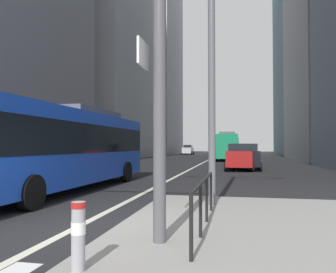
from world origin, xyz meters
The scene contains 15 objects.
ground_plane centered at (0.00, 20.00, 0.00)m, with size 160.00×160.00×0.00m, color black.
lane_centre_line centered at (0.00, 30.00, 0.01)m, with size 0.20×80.00×0.01m, color beige.
office_tower_left_mid centered at (-16.00, 38.67, 18.69)m, with size 11.90×18.85×37.37m, color #9E9EA3.
office_tower_left_far centered at (-16.00, 63.12, 24.68)m, with size 13.86×18.83×49.37m, color #9E9EA3.
office_tower_right_far centered at (17.00, 61.90, 19.10)m, with size 10.69×21.28×38.20m, color slate.
city_bus_blue_oncoming centered at (-3.23, 5.21, 1.84)m, with size 2.91×11.93×3.40m.
city_bus_red_receding centered at (2.39, 35.85, 1.84)m, with size 2.76×11.48×3.40m.
city_bus_red_distant centered at (2.37, 52.93, 1.84)m, with size 2.94×11.46×3.40m.
car_oncoming_mid centered at (-6.01, 59.49, 0.99)m, with size 2.06×4.60×1.94m.
car_receding_near centered at (3.64, 18.26, 0.99)m, with size 2.12×4.48×1.94m.
car_receding_far centered at (4.15, 18.64, 0.99)m, with size 2.05×4.07×1.94m.
traffic_signal_gantry centered at (-0.23, -1.42, 4.15)m, with size 7.01×0.65×6.00m.
street_lamp_post centered at (2.77, 2.45, 5.28)m, with size 5.50×0.32×8.00m.
bollard_left centered at (1.39, -2.92, 0.65)m, with size 0.20×0.20×0.90m.
pedestrian_railing centered at (2.80, -0.34, 0.86)m, with size 0.06×3.88×0.98m.
Camera 1 is at (3.44, -7.08, 1.80)m, focal length 36.16 mm.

